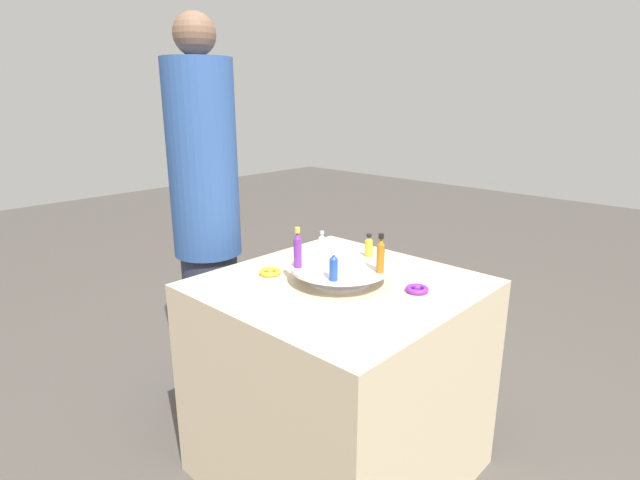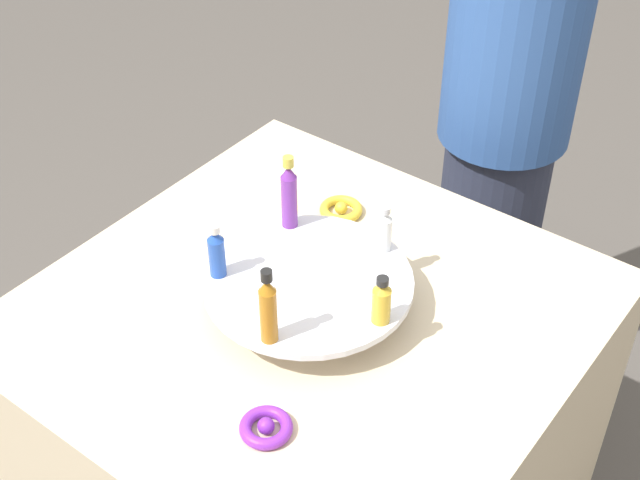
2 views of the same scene
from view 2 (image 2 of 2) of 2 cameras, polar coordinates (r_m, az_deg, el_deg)
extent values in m
cube|color=beige|center=(1.75, -0.63, -13.42)|extent=(0.85, 0.85, 0.76)
cylinder|color=silver|center=(1.47, -0.73, -4.19)|extent=(0.21, 0.21, 0.01)
cylinder|color=silver|center=(1.45, -0.74, -3.46)|extent=(0.11, 0.11, 0.04)
cylinder|color=silver|center=(1.43, -0.74, -2.68)|extent=(0.34, 0.34, 0.01)
cylinder|color=#234CAD|center=(1.42, -6.61, -1.10)|extent=(0.03, 0.03, 0.07)
cone|color=#234CAD|center=(1.40, -6.74, 0.26)|extent=(0.03, 0.03, 0.02)
cylinder|color=silver|center=(1.39, -6.78, 0.71)|extent=(0.02, 0.02, 0.01)
cylinder|color=#AD6B19|center=(1.30, -3.32, -4.84)|extent=(0.03, 0.03, 0.09)
cone|color=#AD6B19|center=(1.26, -3.41, -2.94)|extent=(0.03, 0.03, 0.02)
cylinder|color=black|center=(1.25, -3.45, -2.29)|extent=(0.02, 0.02, 0.02)
cylinder|color=gold|center=(1.34, 3.94, -4.21)|extent=(0.03, 0.03, 0.06)
cone|color=gold|center=(1.32, 4.01, -3.04)|extent=(0.03, 0.03, 0.01)
cylinder|color=black|center=(1.31, 4.03, -2.64)|extent=(0.02, 0.02, 0.01)
cylinder|color=silver|center=(1.47, 4.13, 0.36)|extent=(0.02, 0.02, 0.06)
cone|color=silver|center=(1.45, 4.20, 1.52)|extent=(0.02, 0.02, 0.01)
cylinder|color=#B2B2B7|center=(1.44, 4.22, 1.91)|extent=(0.02, 0.02, 0.01)
cylinder|color=#702D93|center=(1.51, -1.98, 2.49)|extent=(0.03, 0.03, 0.10)
cone|color=#702D93|center=(1.47, -2.03, 4.39)|extent=(0.03, 0.03, 0.02)
cylinder|color=gold|center=(1.46, -2.05, 5.03)|extent=(0.02, 0.02, 0.02)
torus|color=purple|center=(1.29, -3.47, -11.89)|extent=(0.08, 0.08, 0.02)
sphere|color=purple|center=(1.29, -3.48, -11.79)|extent=(0.03, 0.03, 0.03)
torus|color=gold|center=(1.66, 1.35, 1.97)|extent=(0.08, 0.08, 0.02)
sphere|color=gold|center=(1.66, 1.36, 2.06)|extent=(0.02, 0.02, 0.02)
cylinder|color=#282D42|center=(2.23, 10.44, -1.11)|extent=(0.25, 0.25, 0.71)
camera|label=1|loc=(1.94, -58.50, 9.27)|focal=28.00mm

